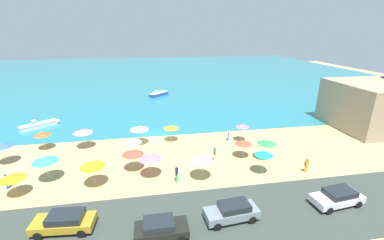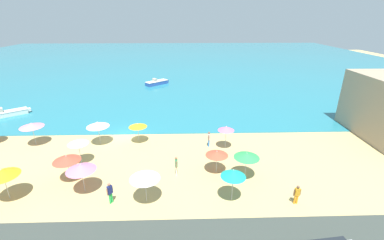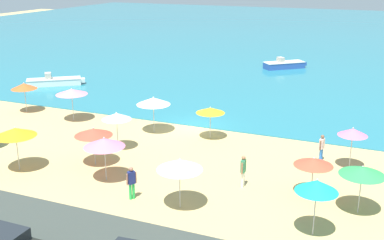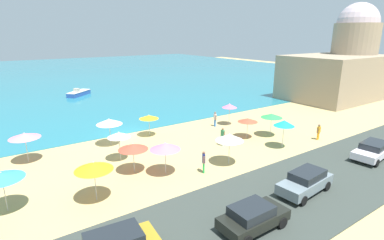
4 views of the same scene
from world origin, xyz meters
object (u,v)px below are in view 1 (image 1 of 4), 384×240
object	(u,v)px
bather_2	(229,134)
parked_car_0	(64,221)
beach_umbrella_9	(202,159)
parked_car_2	(161,228)
beach_umbrella_4	(139,128)
beach_umbrella_13	(171,127)
beach_umbrella_10	(264,153)
beach_umbrella_7	(242,126)
parked_car_1	(337,197)
beach_umbrella_6	(133,153)
beach_umbrella_15	(83,131)
beach_umbrella_2	(42,133)
bather_1	(307,164)
beach_umbrella_0	(244,143)
beach_umbrella_3	(133,141)
bather_3	(6,180)
beach_umbrella_8	(45,160)
parked_car_4	(232,211)
skiff_nearshore	(159,94)
beach_umbrella_12	(150,157)
beach_umbrella_5	(92,164)
skiff_offshore	(39,125)
bather_0	(176,173)
beach_umbrella_11	(2,145)
beach_umbrella_1	(12,177)
beach_umbrella_14	(267,142)

from	to	relation	value
bather_2	parked_car_0	distance (m)	22.25
beach_umbrella_9	parked_car_2	size ratio (longest dim) A/B	0.67
beach_umbrella_4	beach_umbrella_13	size ratio (longest dim) A/B	1.15
beach_umbrella_4	beach_umbrella_10	size ratio (longest dim) A/B	0.96
beach_umbrella_7	bather_2	xyz separation A→B (m)	(-1.73, 0.45, -1.31)
beach_umbrella_10	parked_car_1	world-z (taller)	beach_umbrella_10
parked_car_1	parked_car_2	size ratio (longest dim) A/B	1.16
beach_umbrella_6	beach_umbrella_15	size ratio (longest dim) A/B	0.92
beach_umbrella_2	beach_umbrella_13	xyz separation A→B (m)	(16.20, -0.19, -0.12)
bather_1	parked_car_0	size ratio (longest dim) A/B	0.35
beach_umbrella_9	beach_umbrella_15	world-z (taller)	beach_umbrella_9
beach_umbrella_4	beach_umbrella_7	size ratio (longest dim) A/B	1.03
bather_2	parked_car_1	world-z (taller)	bather_2
beach_umbrella_7	beach_umbrella_15	size ratio (longest dim) A/B	1.00
beach_umbrella_0	beach_umbrella_3	size ratio (longest dim) A/B	0.84
beach_umbrella_9	beach_umbrella_2	bearing A→B (deg)	151.11
beach_umbrella_9	parked_car_1	bearing A→B (deg)	-29.73
beach_umbrella_6	bather_3	xyz separation A→B (m)	(-11.79, -1.57, -1.14)
beach_umbrella_8	parked_car_4	world-z (taller)	beach_umbrella_8
beach_umbrella_10	beach_umbrella_13	distance (m)	13.26
beach_umbrella_4	beach_umbrella_9	distance (m)	11.62
beach_umbrella_10	skiff_nearshore	bearing A→B (deg)	104.36
beach_umbrella_7	beach_umbrella_12	xyz separation A→B (m)	(-12.39, -6.95, -0.04)
beach_umbrella_5	bather_2	size ratio (longest dim) A/B	1.55
beach_umbrella_12	bather_1	distance (m)	16.53
beach_umbrella_4	parked_car_0	distance (m)	15.98
beach_umbrella_5	skiff_offshore	xyz separation A→B (m)	(-11.44, 17.87, -1.91)
parked_car_0	beach_umbrella_10	bearing A→B (deg)	15.96
beach_umbrella_7	beach_umbrella_8	size ratio (longest dim) A/B	1.00
beach_umbrella_15	bather_0	world-z (taller)	beach_umbrella_15
bather_3	parked_car_2	size ratio (longest dim) A/B	0.42
beach_umbrella_9	bather_1	bearing A→B (deg)	-3.16
beach_umbrella_7	parked_car_1	xyz separation A→B (m)	(3.40, -14.38, -1.46)
beach_umbrella_8	beach_umbrella_13	xyz separation A→B (m)	(13.22, 7.59, -0.25)
beach_umbrella_10	bather_0	xyz separation A→B (m)	(-9.15, -0.05, -1.40)
parked_car_2	skiff_nearshore	distance (m)	42.96
beach_umbrella_2	beach_umbrella_6	bearing A→B (deg)	-32.01
beach_umbrella_13	skiff_nearshore	size ratio (longest dim) A/B	0.49
parked_car_4	beach_umbrella_15	bearing A→B (deg)	131.99
beach_umbrella_12	bather_1	size ratio (longest dim) A/B	1.59
skiff_nearshore	beach_umbrella_13	bearing A→B (deg)	-88.91
beach_umbrella_8	beach_umbrella_4	bearing A→B (deg)	39.21
beach_umbrella_3	bather_1	world-z (taller)	beach_umbrella_3
beach_umbrella_0	bather_1	bearing A→B (deg)	-39.08
beach_umbrella_11	bather_3	size ratio (longest dim) A/B	1.55
beach_umbrella_1	beach_umbrella_9	world-z (taller)	beach_umbrella_9
beach_umbrella_13	beach_umbrella_2	bearing A→B (deg)	179.33
beach_umbrella_1	beach_umbrella_14	xyz separation A→B (m)	(25.63, 2.72, 0.27)
bather_0	bather_1	bearing A→B (deg)	-2.04
beach_umbrella_5	bather_0	world-z (taller)	beach_umbrella_5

